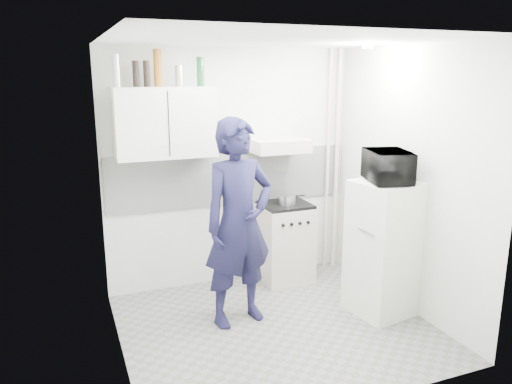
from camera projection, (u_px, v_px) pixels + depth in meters
name	position (u px, v px, depth m)	size (l,w,h in m)	color
floor	(276.00, 327.00, 4.70)	(2.80, 2.80, 0.00)	slate
ceiling	(279.00, 40.00, 4.09)	(2.80, 2.80, 0.00)	white
wall_back	(231.00, 168.00, 5.53)	(2.80, 2.80, 0.00)	silver
wall_left	(114.00, 209.00, 3.89)	(2.60, 2.60, 0.00)	silver
wall_right	(407.00, 181.00, 4.90)	(2.60, 2.60, 0.00)	silver
person	(239.00, 223.00, 4.61)	(0.71, 0.47, 1.96)	#161532
stove	(284.00, 243.00, 5.70)	(0.55, 0.55, 0.88)	beige
fridge	(383.00, 248.00, 4.87)	(0.55, 0.55, 1.33)	silver
stove_top	(285.00, 204.00, 5.59)	(0.53, 0.53, 0.03)	black
saucepan	(287.00, 200.00, 5.53)	(0.19, 0.19, 0.10)	silver
microwave	(388.00, 166.00, 4.67)	(0.36, 0.53, 0.30)	black
bottle_a	(116.00, 71.00, 4.69)	(0.07, 0.07, 0.30)	silver
bottle_b	(136.00, 74.00, 4.77)	(0.06, 0.06, 0.25)	black
bottle_c	(146.00, 74.00, 4.80)	(0.06, 0.06, 0.25)	black
bottle_d	(158.00, 68.00, 4.83)	(0.08, 0.08, 0.36)	brown
canister_a	(179.00, 76.00, 4.92)	(0.08, 0.08, 0.20)	silver
bottle_e	(200.00, 72.00, 4.99)	(0.07, 0.07, 0.29)	#144C1E
upper_cabinet	(165.00, 123.00, 4.97)	(1.00, 0.35, 0.70)	silver
range_hood	(278.00, 145.00, 5.40)	(0.60, 0.50, 0.14)	beige
backsplash	(232.00, 177.00, 5.54)	(2.74, 0.03, 0.60)	white
pipe_a	(337.00, 162.00, 5.92)	(0.05, 0.05, 2.60)	beige
pipe_b	(328.00, 163.00, 5.88)	(0.04, 0.04, 2.60)	beige
ceiling_spot_fixture	(368.00, 47.00, 4.64)	(0.10, 0.10, 0.02)	white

